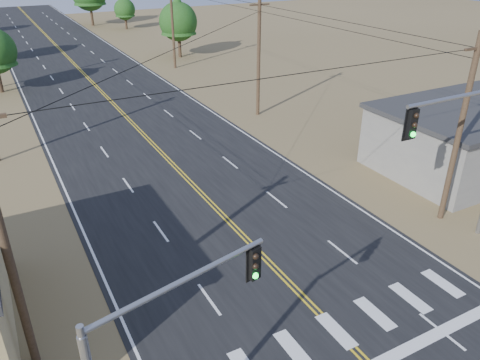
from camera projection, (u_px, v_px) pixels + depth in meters
road at (152, 143)px, 35.54m from camera, size 15.00×200.00×0.02m
utility_pole_left_near at (5, 244)px, 14.64m from camera, size 1.80×0.30×10.00m
utility_pole_right_near at (460, 131)px, 23.56m from camera, size 1.80×0.30×10.00m
utility_pole_right_mid at (259, 56)px, 39.27m from camera, size 1.80×0.30×10.00m
utility_pole_right_far at (173, 24)px, 54.97m from camera, size 1.80×0.30×10.00m
signal_mast_right at (476, 142)px, 21.16m from camera, size 6.99×0.48×8.12m
tree_right_near at (178, 17)px, 60.55m from camera, size 4.96×4.96×8.27m
tree_right_mid at (124, 7)px, 81.96m from camera, size 3.64×3.64×6.06m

